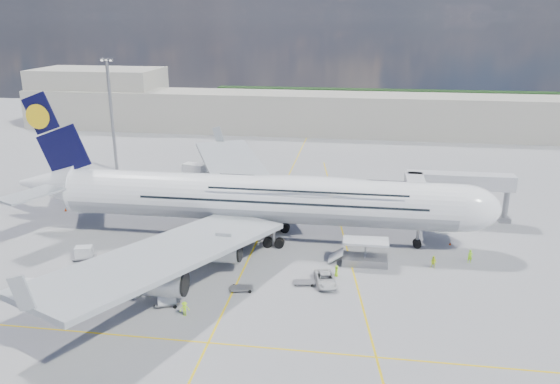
# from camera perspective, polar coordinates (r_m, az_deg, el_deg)

# --- Properties ---
(ground) EXTENTS (300.00, 300.00, 0.00)m
(ground) POSITION_cam_1_polar(r_m,az_deg,el_deg) (79.54, -3.60, -7.59)
(ground) COLOR gray
(ground) RESTS_ON ground
(taxi_line_main) EXTENTS (0.25, 220.00, 0.01)m
(taxi_line_main) POSITION_cam_1_polar(r_m,az_deg,el_deg) (79.54, -3.60, -7.58)
(taxi_line_main) COLOR yellow
(taxi_line_main) RESTS_ON ground
(taxi_line_cross) EXTENTS (120.00, 0.25, 0.01)m
(taxi_line_cross) POSITION_cam_1_polar(r_m,az_deg,el_deg) (62.61, -7.51, -15.35)
(taxi_line_cross) COLOR yellow
(taxi_line_cross) RESTS_ON ground
(taxi_line_diag) EXTENTS (14.16, 99.06, 0.01)m
(taxi_line_diag) POSITION_cam_1_polar(r_m,az_deg,el_deg) (87.14, 6.86, -5.33)
(taxi_line_diag) COLOR yellow
(taxi_line_diag) RESTS_ON ground
(airliner) EXTENTS (77.26, 79.15, 23.71)m
(airliner) POSITION_cam_1_polar(r_m,az_deg,el_deg) (86.02, -2.15, -0.63)
(airliner) COLOR white
(airliner) RESTS_ON ground
(jet_bridge) EXTENTS (18.80, 12.10, 8.50)m
(jet_bridge) POSITION_cam_1_polar(r_m,az_deg,el_deg) (96.18, 16.68, 0.62)
(jet_bridge) COLOR #B7B7BC
(jet_bridge) RESTS_ON ground
(cargo_loader) EXTENTS (8.53, 3.20, 3.67)m
(cargo_loader) POSITION_cam_1_polar(r_m,az_deg,el_deg) (80.13, 8.75, -6.59)
(cargo_loader) COLOR silver
(cargo_loader) RESTS_ON ground
(light_mast) EXTENTS (3.00, 0.70, 25.50)m
(light_mast) POSITION_cam_1_polar(r_m,az_deg,el_deg) (129.51, -17.19, 7.78)
(light_mast) COLOR gray
(light_mast) RESTS_ON ground
(terminal) EXTENTS (180.00, 16.00, 12.00)m
(terminal) POSITION_cam_1_polar(r_m,az_deg,el_deg) (168.25, 3.09, 8.22)
(terminal) COLOR #B2AD9E
(terminal) RESTS_ON ground
(hangar) EXTENTS (40.00, 22.00, 18.00)m
(hangar) POSITION_cam_1_polar(r_m,az_deg,el_deg) (192.05, -18.31, 9.46)
(hangar) COLOR #B2AD9E
(hangar) RESTS_ON ground
(tree_line) EXTENTS (160.00, 6.00, 8.00)m
(tree_line) POSITION_cam_1_polar(r_m,az_deg,el_deg) (213.73, 15.15, 9.16)
(tree_line) COLOR #193814
(tree_line) RESTS_ON ground
(dolly_row_a) EXTENTS (3.16, 1.93, 1.90)m
(dolly_row_a) POSITION_cam_1_polar(r_m,az_deg,el_deg) (78.01, -24.46, -8.99)
(dolly_row_a) COLOR gray
(dolly_row_a) RESTS_ON ground
(dolly_row_b) EXTENTS (3.60, 2.53, 0.48)m
(dolly_row_b) POSITION_cam_1_polar(r_m,az_deg,el_deg) (83.11, -18.84, -7.13)
(dolly_row_b) COLOR gray
(dolly_row_b) RESTS_ON ground
(dolly_row_c) EXTENTS (3.44, 2.70, 1.93)m
(dolly_row_c) POSITION_cam_1_polar(r_m,az_deg,el_deg) (69.98, -11.76, -10.78)
(dolly_row_c) COLOR gray
(dolly_row_c) RESTS_ON ground
(dolly_back) EXTENTS (3.60, 2.57, 2.05)m
(dolly_back) POSITION_cam_1_polar(r_m,az_deg,el_deg) (85.48, -19.80, -5.99)
(dolly_back) COLOR gray
(dolly_back) RESTS_ON ground
(dolly_nose_far) EXTENTS (3.00, 1.91, 0.41)m
(dolly_nose_far) POSITION_cam_1_polar(r_m,az_deg,el_deg) (73.90, 2.56, -9.39)
(dolly_nose_far) COLOR gray
(dolly_nose_far) RESTS_ON ground
(dolly_nose_near) EXTENTS (3.27, 2.26, 0.44)m
(dolly_nose_near) POSITION_cam_1_polar(r_m,az_deg,el_deg) (72.49, -4.02, -9.97)
(dolly_nose_near) COLOR gray
(dolly_nose_near) RESTS_ON ground
(baggage_tug) EXTENTS (2.76, 1.86, 1.58)m
(baggage_tug) POSITION_cam_1_polar(r_m,az_deg,el_deg) (73.43, -15.43, -9.93)
(baggage_tug) COLOR white
(baggage_tug) RESTS_ON ground
(catering_truck_inner) EXTENTS (7.22, 4.62, 4.00)m
(catering_truck_inner) POSITION_cam_1_polar(r_m,az_deg,el_deg) (105.98, -7.05, 0.01)
(catering_truck_inner) COLOR gray
(catering_truck_inner) RESTS_ON ground
(catering_truck_outer) EXTENTS (7.07, 3.98, 3.98)m
(catering_truck_outer) POSITION_cam_1_polar(r_m,az_deg,el_deg) (118.99, -8.58, 1.92)
(catering_truck_outer) COLOR gray
(catering_truck_outer) RESTS_ON ground
(service_van) EXTENTS (3.70, 5.89, 1.52)m
(service_van) POSITION_cam_1_polar(r_m,az_deg,el_deg) (73.83, 4.78, -9.08)
(service_van) COLOR silver
(service_van) RESTS_ON ground
(crew_nose) EXTENTS (0.82, 0.63, 2.00)m
(crew_nose) POSITION_cam_1_polar(r_m,az_deg,el_deg) (84.25, 19.24, -6.36)
(crew_nose) COLOR #A1FF1A
(crew_nose) RESTS_ON ground
(crew_loader) EXTENTS (1.11, 1.02, 1.83)m
(crew_loader) POSITION_cam_1_polar(r_m,az_deg,el_deg) (80.97, 15.75, -7.08)
(crew_loader) COLOR #DEFB1A
(crew_loader) RESTS_ON ground
(crew_wing) EXTENTS (0.58, 1.12, 1.84)m
(crew_wing) POSITION_cam_1_polar(r_m,az_deg,el_deg) (82.46, -17.84, -6.81)
(crew_wing) COLOR #C2F619
(crew_wing) RESTS_ON ground
(crew_van) EXTENTS (0.64, 0.87, 1.61)m
(crew_van) POSITION_cam_1_polar(r_m,az_deg,el_deg) (76.16, 5.92, -8.19)
(crew_van) COLOR #B3FF1A
(crew_van) RESTS_ON ground
(crew_tug) EXTENTS (1.38, 1.09, 1.87)m
(crew_tug) POSITION_cam_1_polar(r_m,az_deg,el_deg) (67.43, -9.94, -11.93)
(crew_tug) COLOR #B0F71A
(crew_tug) RESTS_ON ground
(cone_nose) EXTENTS (0.38, 0.38, 0.49)m
(cone_nose) POSITION_cam_1_polar(r_m,az_deg,el_deg) (89.83, 17.35, -5.17)
(cone_nose) COLOR #D5410B
(cone_nose) RESTS_ON ground
(cone_wing_left_inner) EXTENTS (0.43, 0.43, 0.54)m
(cone_wing_left_inner) POSITION_cam_1_polar(r_m,az_deg,el_deg) (101.98, -9.09, -1.77)
(cone_wing_left_inner) COLOR #D5410B
(cone_wing_left_inner) RESTS_ON ground
(cone_wing_left_outer) EXTENTS (0.46, 0.46, 0.59)m
(cone_wing_left_outer) POSITION_cam_1_polar(r_m,az_deg,el_deg) (121.40, -5.71, 1.59)
(cone_wing_left_outer) COLOR #D5410B
(cone_wing_left_outer) RESTS_ON ground
(cone_wing_right_inner) EXTENTS (0.40, 0.40, 0.51)m
(cone_wing_right_inner) POSITION_cam_1_polar(r_m,az_deg,el_deg) (74.30, -16.78, -10.10)
(cone_wing_right_inner) COLOR #D5410B
(cone_wing_right_inner) RESTS_ON ground
(cone_wing_right_outer) EXTENTS (0.46, 0.46, 0.58)m
(cone_wing_right_outer) POSITION_cam_1_polar(r_m,az_deg,el_deg) (76.20, -14.83, -9.16)
(cone_wing_right_outer) COLOR #D5410B
(cone_wing_right_outer) RESTS_ON ground
(cone_tail) EXTENTS (0.49, 0.49, 0.63)m
(cone_tail) POSITION_cam_1_polar(r_m,az_deg,el_deg) (107.80, -21.49, -1.72)
(cone_tail) COLOR #D5410B
(cone_tail) RESTS_ON ground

